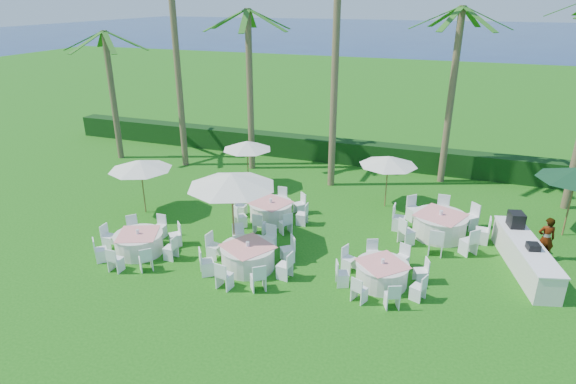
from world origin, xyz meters
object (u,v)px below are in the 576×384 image
at_px(banquet_table_f, 440,225).
at_px(umbrella_c, 247,145).
at_px(banquet_table_c, 382,273).
at_px(umbrella_b, 231,180).
at_px(staff_person, 546,239).
at_px(banquet_table_e, 271,211).
at_px(umbrella_a, 140,165).
at_px(banquet_table_a, 139,243).
at_px(banquet_table_b, 248,256).
at_px(umbrella_d, 388,161).
at_px(buffet_table, 525,255).

bearing_deg(banquet_table_f, umbrella_c, 166.32).
xyz_separation_m(banquet_table_c, umbrella_b, (-5.43, 0.61, 2.20)).
bearing_deg(umbrella_c, staff_person, -12.53).
height_order(banquet_table_e, umbrella_b, umbrella_b).
xyz_separation_m(umbrella_a, umbrella_c, (2.86, 4.13, -0.05)).
bearing_deg(banquet_table_e, umbrella_a, -168.04).
height_order(banquet_table_e, banquet_table_f, banquet_table_f).
relative_size(banquet_table_a, umbrella_c, 1.29).
height_order(umbrella_a, staff_person, umbrella_a).
height_order(banquet_table_a, banquet_table_b, banquet_table_b).
relative_size(banquet_table_b, umbrella_c, 1.40).
relative_size(banquet_table_e, umbrella_a, 1.19).
bearing_deg(umbrella_c, banquet_table_e, -51.88).
relative_size(banquet_table_a, banquet_table_f, 0.84).
relative_size(banquet_table_f, umbrella_b, 1.12).
bearing_deg(banquet_table_b, umbrella_a, 156.40).
distance_m(banquet_table_b, umbrella_b, 2.67).
height_order(banquet_table_c, umbrella_d, umbrella_d).
bearing_deg(banquet_table_f, buffet_table, -28.22).
relative_size(banquet_table_e, banquet_table_f, 0.87).
bearing_deg(banquet_table_e, staff_person, 1.62).
bearing_deg(umbrella_d, umbrella_a, -156.48).
bearing_deg(banquet_table_a, banquet_table_b, 5.79).
bearing_deg(banquet_table_b, staff_person, 23.08).
distance_m(banquet_table_f, buffet_table, 3.17).
xyz_separation_m(umbrella_b, buffet_table, (9.69, 1.91, -2.06)).
xyz_separation_m(buffet_table, staff_person, (0.69, 0.91, 0.27)).
distance_m(banquet_table_c, banquet_table_e, 5.93).
bearing_deg(banquet_table_a, staff_person, 18.16).
distance_m(banquet_table_c, staff_person, 6.04).
bearing_deg(banquet_table_a, umbrella_b, 27.77).
distance_m(umbrella_b, buffet_table, 10.09).
relative_size(banquet_table_b, banquet_table_c, 1.13).
bearing_deg(banquet_table_e, umbrella_b, -99.12).
bearing_deg(buffet_table, banquet_table_c, -149.45).
bearing_deg(buffet_table, staff_person, 53.08).
xyz_separation_m(banquet_table_e, umbrella_b, (-0.41, -2.54, 2.18)).
height_order(umbrella_c, buffet_table, umbrella_c).
distance_m(banquet_table_a, banquet_table_b, 4.04).
xyz_separation_m(umbrella_a, umbrella_b, (4.82, -1.43, 0.48)).
distance_m(banquet_table_e, umbrella_c, 4.19).
xyz_separation_m(banquet_table_f, umbrella_b, (-6.90, -3.41, 2.12)).
height_order(banquet_table_a, banquet_table_c, banquet_table_a).
bearing_deg(staff_person, banquet_table_f, -21.38).
distance_m(umbrella_c, staff_person, 12.71).
distance_m(banquet_table_c, umbrella_a, 10.59).
relative_size(umbrella_c, umbrella_d, 0.94).
relative_size(banquet_table_c, staff_person, 1.79).
distance_m(banquet_table_a, umbrella_d, 10.41).
bearing_deg(buffet_table, banquet_table_e, 176.11).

